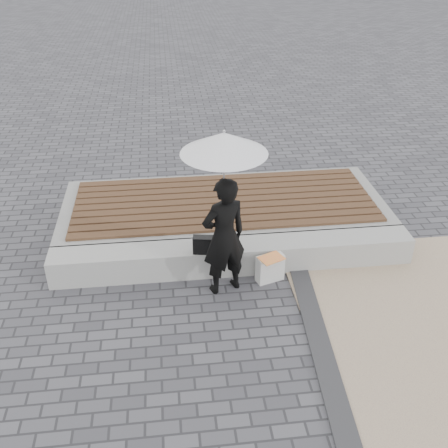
{
  "coord_description": "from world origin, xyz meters",
  "views": [
    {
      "loc": [
        -0.84,
        -4.35,
        4.35
      ],
      "look_at": [
        -0.19,
        1.15,
        1.0
      ],
      "focal_mm": 42.17,
      "sensor_mm": 36.0,
      "label": 1
    }
  ],
  "objects_px": {
    "woman": "(224,237)",
    "handbag": "(206,245)",
    "parasol": "(224,143)",
    "canvas_tote": "(270,268)",
    "seating_ledge": "(234,256)"
  },
  "relations": [
    {
      "from": "parasol",
      "to": "canvas_tote",
      "type": "relative_size",
      "value": 3.34
    },
    {
      "from": "seating_ledge",
      "to": "woman",
      "type": "relative_size",
      "value": 3.07
    },
    {
      "from": "handbag",
      "to": "canvas_tote",
      "type": "height_order",
      "value": "handbag"
    },
    {
      "from": "seating_ledge",
      "to": "parasol",
      "type": "height_order",
      "value": "parasol"
    },
    {
      "from": "woman",
      "to": "canvas_tote",
      "type": "relative_size",
      "value": 4.19
    },
    {
      "from": "seating_ledge",
      "to": "parasol",
      "type": "relative_size",
      "value": 3.86
    },
    {
      "from": "handbag",
      "to": "seating_ledge",
      "type": "bearing_deg",
      "value": 32.0
    },
    {
      "from": "canvas_tote",
      "to": "woman",
      "type": "bearing_deg",
      "value": 172.68
    },
    {
      "from": "parasol",
      "to": "canvas_tote",
      "type": "distance_m",
      "value": 1.98
    },
    {
      "from": "seating_ledge",
      "to": "woman",
      "type": "bearing_deg",
      "value": -113.29
    },
    {
      "from": "parasol",
      "to": "canvas_tote",
      "type": "height_order",
      "value": "parasol"
    },
    {
      "from": "handbag",
      "to": "woman",
      "type": "bearing_deg",
      "value": -44.64
    },
    {
      "from": "canvas_tote",
      "to": "seating_ledge",
      "type": "bearing_deg",
      "value": 125.3
    },
    {
      "from": "woman",
      "to": "parasol",
      "type": "height_order",
      "value": "parasol"
    },
    {
      "from": "woman",
      "to": "handbag",
      "type": "xyz_separation_m",
      "value": [
        -0.21,
        0.28,
        -0.29
      ]
    }
  ]
}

